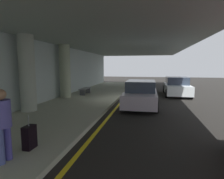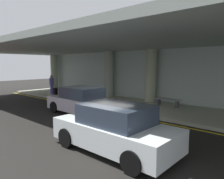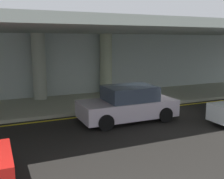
{
  "view_description": "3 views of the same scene",
  "coord_description": "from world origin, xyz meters",
  "px_view_note": "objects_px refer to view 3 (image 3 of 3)",
  "views": [
    {
      "loc": [
        -11.82,
        -1.14,
        2.32
      ],
      "look_at": [
        -0.55,
        1.2,
        0.87
      ],
      "focal_mm": 29.42,
      "sensor_mm": 36.0,
      "label": 1
    },
    {
      "loc": [
        7.91,
        -8.15,
        2.72
      ],
      "look_at": [
        -1.15,
        1.89,
        1.15
      ],
      "focal_mm": 34.12,
      "sensor_mm": 36.0,
      "label": 2
    },
    {
      "loc": [
        -6.33,
        -10.66,
        3.4
      ],
      "look_at": [
        -0.77,
        1.99,
        0.89
      ],
      "focal_mm": 43.46,
      "sensor_mm": 36.0,
      "label": 3
    }
  ],
  "objects_px": {
    "support_column_left_mid": "(39,67)",
    "bench_metal": "(137,88)",
    "car_silver": "(128,104)",
    "support_column_center": "(106,64)"
  },
  "relations": [
    {
      "from": "support_column_left_mid",
      "to": "car_silver",
      "type": "relative_size",
      "value": 0.89
    },
    {
      "from": "support_column_left_mid",
      "to": "bench_metal",
      "type": "distance_m",
      "value": 5.99
    },
    {
      "from": "support_column_left_mid",
      "to": "bench_metal",
      "type": "relative_size",
      "value": 2.28
    },
    {
      "from": "support_column_center",
      "to": "bench_metal",
      "type": "height_order",
      "value": "support_column_center"
    },
    {
      "from": "support_column_left_mid",
      "to": "car_silver",
      "type": "height_order",
      "value": "support_column_left_mid"
    },
    {
      "from": "support_column_center",
      "to": "car_silver",
      "type": "height_order",
      "value": "support_column_center"
    },
    {
      "from": "car_silver",
      "to": "bench_metal",
      "type": "relative_size",
      "value": 2.56
    },
    {
      "from": "support_column_left_mid",
      "to": "bench_metal",
      "type": "bearing_deg",
      "value": -8.03
    },
    {
      "from": "bench_metal",
      "to": "car_silver",
      "type": "bearing_deg",
      "value": -123.17
    },
    {
      "from": "car_silver",
      "to": "bench_metal",
      "type": "distance_m",
      "value": 5.35
    }
  ]
}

